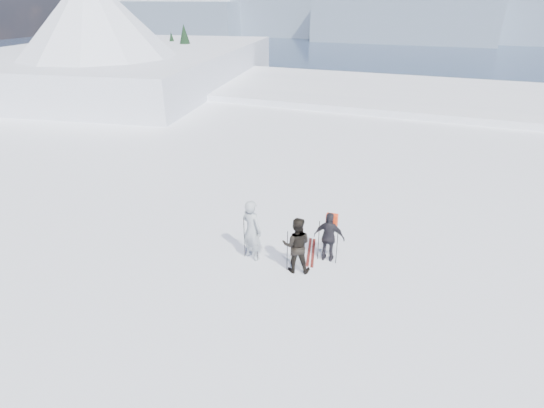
{
  "coord_description": "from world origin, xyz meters",
  "views": [
    {
      "loc": [
        2.63,
        -7.97,
        7.5
      ],
      "look_at": [
        -1.68,
        3.0,
        1.75
      ],
      "focal_mm": 28.0,
      "sensor_mm": 36.0,
      "label": 1
    }
  ],
  "objects_px": {
    "skier_dark": "(296,245)",
    "skier_pack": "(329,237)",
    "skier_grey": "(252,230)",
    "skis_loose": "(311,252)"
  },
  "relations": [
    {
      "from": "skier_grey",
      "to": "skier_pack",
      "type": "xyz_separation_m",
      "value": [
        2.29,
        0.76,
        -0.18
      ]
    },
    {
      "from": "skier_dark",
      "to": "skis_loose",
      "type": "distance_m",
      "value": 1.44
    },
    {
      "from": "skier_pack",
      "to": "skis_loose",
      "type": "relative_size",
      "value": 0.99
    },
    {
      "from": "skis_loose",
      "to": "skier_pack",
      "type": "bearing_deg",
      "value": -19.22
    },
    {
      "from": "skier_dark",
      "to": "skier_pack",
      "type": "bearing_deg",
      "value": -145.28
    },
    {
      "from": "skier_dark",
      "to": "skis_loose",
      "type": "xyz_separation_m",
      "value": [
        0.15,
        1.13,
        -0.88
      ]
    },
    {
      "from": "skier_grey",
      "to": "skier_dark",
      "type": "bearing_deg",
      "value": -165.94
    },
    {
      "from": "skier_grey",
      "to": "skis_loose",
      "type": "xyz_separation_m",
      "value": [
        1.67,
        0.97,
        -0.99
      ]
    },
    {
      "from": "skier_grey",
      "to": "skier_pack",
      "type": "height_order",
      "value": "skier_grey"
    },
    {
      "from": "skier_dark",
      "to": "skier_pack",
      "type": "xyz_separation_m",
      "value": [
        0.77,
        0.91,
        -0.07
      ]
    }
  ]
}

